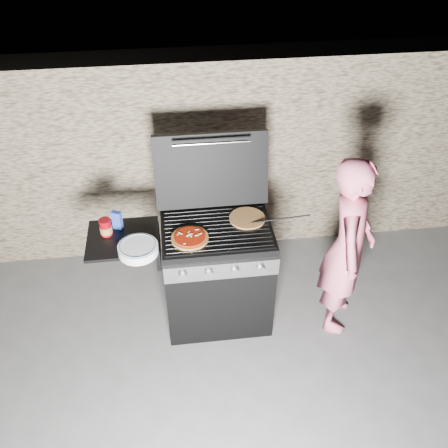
{
  "coord_description": "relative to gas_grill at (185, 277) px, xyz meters",
  "views": [
    {
      "loc": [
        -0.29,
        -2.76,
        3.15
      ],
      "look_at": [
        0.05,
        0.0,
        0.95
      ],
      "focal_mm": 40.0,
      "sensor_mm": 36.0,
      "label": 1
    }
  ],
  "objects": [
    {
      "name": "plate_stack",
      "position": [
        -0.31,
        -0.18,
        0.48
      ],
      "size": [
        0.34,
        0.34,
        0.06
      ],
      "primitive_type": "cylinder",
      "rotation": [
        0.0,
        0.0,
        -0.32
      ],
      "color": "white",
      "rests_on": "gas_grill"
    },
    {
      "name": "blue_carton",
      "position": [
        -0.45,
        0.11,
        0.52
      ],
      "size": [
        0.08,
        0.06,
        0.14
      ],
      "primitive_type": "cube",
      "rotation": [
        0.0,
        0.0,
        -0.39
      ],
      "color": "#203A9B",
      "rests_on": "gas_grill"
    },
    {
      "name": "stone_wall",
      "position": [
        0.25,
        1.05,
        0.44
      ],
      "size": [
        8.0,
        0.35,
        1.8
      ],
      "primitive_type": "cube",
      "color": "tan",
      "rests_on": "ground"
    },
    {
      "name": "sauce_jar",
      "position": [
        -0.53,
        0.05,
        0.51
      ],
      "size": [
        0.09,
        0.09,
        0.13
      ],
      "primitive_type": "cylinder",
      "rotation": [
        0.0,
        0.0,
        0.04
      ],
      "color": "maroon",
      "rests_on": "gas_grill"
    },
    {
      "name": "pizza_topped",
      "position": [
        0.05,
        -0.09,
        0.47
      ],
      "size": [
        0.28,
        0.28,
        0.03
      ],
      "primitive_type": null,
      "rotation": [
        0.0,
        0.0,
        -0.07
      ],
      "color": "#C18747",
      "rests_on": "gas_grill"
    },
    {
      "name": "person",
      "position": [
        1.2,
        -0.13,
        0.29
      ],
      "size": [
        0.52,
        0.63,
        1.49
      ],
      "primitive_type": "imported",
      "rotation": [
        0.0,
        0.0,
        1.22
      ],
      "color": "#E76A85",
      "rests_on": "ground"
    },
    {
      "name": "ground",
      "position": [
        0.25,
        0.0,
        -0.46
      ],
      "size": [
        50.0,
        50.0,
        0.0
      ],
      "primitive_type": "plane",
      "color": "slate"
    },
    {
      "name": "pizza_plain",
      "position": [
        0.48,
        0.09,
        0.46
      ],
      "size": [
        0.33,
        0.33,
        0.01
      ],
      "primitive_type": "cylinder",
      "rotation": [
        0.0,
        0.0,
        0.32
      ],
      "color": "tan",
      "rests_on": "gas_grill"
    },
    {
      "name": "tongs",
      "position": [
        0.7,
        0.0,
        0.5
      ],
      "size": [
        0.43,
        0.07,
        0.09
      ],
      "primitive_type": "cylinder",
      "rotation": [
        0.0,
        1.4,
        -0.13
      ],
      "color": "black",
      "rests_on": "gas_grill"
    },
    {
      "name": "gas_grill",
      "position": [
        0.0,
        0.0,
        0.0
      ],
      "size": [
        1.34,
        0.79,
        0.91
      ],
      "primitive_type": null,
      "color": "black",
      "rests_on": "ground"
    }
  ]
}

